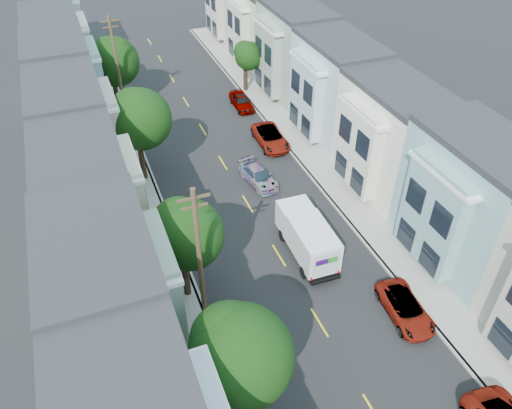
{
  "coord_description": "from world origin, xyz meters",
  "views": [
    {
      "loc": [
        -10.19,
        -15.87,
        23.66
      ],
      "look_at": [
        -0.43,
        9.14,
        2.2
      ],
      "focal_mm": 35.0,
      "sensor_mm": 36.0,
      "label": 1
    }
  ],
  "objects": [
    {
      "name": "tree_d",
      "position": [
        -6.3,
        18.11,
        5.34
      ],
      "size": [
        4.7,
        4.7,
        7.71
      ],
      "color": "black",
      "rests_on": "ground"
    },
    {
      "name": "ground",
      "position": [
        0.0,
        0.0,
        0.0
      ],
      "size": [
        160.0,
        160.0,
        0.0
      ],
      "primitive_type": "plane",
      "color": "black",
      "rests_on": "ground"
    },
    {
      "name": "tree_e",
      "position": [
        -6.3,
        31.25,
        4.73
      ],
      "size": [
        4.7,
        4.7,
        7.09
      ],
      "color": "black",
      "rests_on": "ground"
    },
    {
      "name": "townhouse_row_right",
      "position": [
        11.15,
        15.0,
        0.0
      ],
      "size": [
        5.0,
        70.0,
        8.5
      ],
      "primitive_type": "cube",
      "color": "silver",
      "rests_on": "ground"
    },
    {
      "name": "parked_left_c",
      "position": [
        -4.9,
        -1.09,
        0.67
      ],
      "size": [
        1.81,
        4.24,
        1.35
      ],
      "primitive_type": "imported",
      "rotation": [
        0.0,
        0.0,
        0.05
      ],
      "color": "gray",
      "rests_on": "ground"
    },
    {
      "name": "lead_sedan",
      "position": [
        1.77,
        14.28,
        0.62
      ],
      "size": [
        2.37,
        4.37,
        1.24
      ],
      "primitive_type": "imported",
      "rotation": [
        0.0,
        0.0,
        0.16
      ],
      "color": "black",
      "rests_on": "ground"
    },
    {
      "name": "tree_c",
      "position": [
        -6.3,
        4.94,
        4.81
      ],
      "size": [
        4.2,
        4.2,
        6.94
      ],
      "color": "black",
      "rests_on": "ground"
    },
    {
      "name": "tree_far_r",
      "position": [
        6.89,
        30.19,
        3.72
      ],
      "size": [
        2.89,
        2.89,
        5.22
      ],
      "color": "black",
      "rests_on": "ground"
    },
    {
      "name": "sidewalk_right",
      "position": [
        7.35,
        15.0,
        0.07
      ],
      "size": [
        2.6,
        70.0,
        0.15
      ],
      "primitive_type": "cube",
      "color": "gray",
      "rests_on": "ground"
    },
    {
      "name": "centerline",
      "position": [
        0.0,
        15.0,
        0.0
      ],
      "size": [
        0.12,
        70.0,
        0.01
      ],
      "primitive_type": "cube",
      "color": "gold",
      "rests_on": "ground"
    },
    {
      "name": "parked_right_d",
      "position": [
        4.9,
        26.81,
        0.7
      ],
      "size": [
        1.77,
        4.37,
        1.4
      ],
      "primitive_type": "imported",
      "rotation": [
        0.0,
        0.0,
        -0.03
      ],
      "color": "black",
      "rests_on": "ground"
    },
    {
      "name": "sidewalk_left",
      "position": [
        -7.35,
        15.0,
        0.07
      ],
      "size": [
        2.6,
        70.0,
        0.15
      ],
      "primitive_type": "cube",
      "color": "gray",
      "rests_on": "ground"
    },
    {
      "name": "utility_pole_far",
      "position": [
        -6.3,
        28.0,
        5.15
      ],
      "size": [
        1.6,
        0.26,
        10.0
      ],
      "color": "#42301E",
      "rests_on": "ground"
    },
    {
      "name": "townhouse_row_left",
      "position": [
        -11.15,
        15.0,
        0.0
      ],
      "size": [
        5.0,
        70.0,
        8.5
      ],
      "primitive_type": "cube",
      "color": "silver",
      "rests_on": "ground"
    },
    {
      "name": "utility_pole_near",
      "position": [
        -6.3,
        2.0,
        5.15
      ],
      "size": [
        1.6,
        0.26,
        10.0
      ],
      "color": "#42301E",
      "rests_on": "ground"
    },
    {
      "name": "parked_left_d",
      "position": [
        -4.9,
        10.71,
        0.64
      ],
      "size": [
        2.35,
        4.69,
        1.27
      ],
      "primitive_type": "imported",
      "rotation": [
        0.0,
        0.0,
        -0.05
      ],
      "color": "#500E0C",
      "rests_on": "ground"
    },
    {
      "name": "parked_right_c",
      "position": [
        4.9,
        19.29,
        0.7
      ],
      "size": [
        2.55,
        5.12,
        1.39
      ],
      "primitive_type": "imported",
      "rotation": [
        0.0,
        0.0,
        -0.05
      ],
      "color": "black",
      "rests_on": "ground"
    },
    {
      "name": "tree_b",
      "position": [
        -6.3,
        -3.84,
        5.15
      ],
      "size": [
        4.7,
        4.7,
        7.52
      ],
      "color": "black",
      "rests_on": "ground"
    },
    {
      "name": "parked_right_b",
      "position": [
        4.9,
        -1.32,
        0.62
      ],
      "size": [
        2.48,
        4.63,
        1.24
      ],
      "primitive_type": "imported",
      "rotation": [
        0.0,
        0.0,
        -0.1
      ],
      "color": "white",
      "rests_on": "ground"
    },
    {
      "name": "curb_right",
      "position": [
        6.05,
        15.0,
        0.07
      ],
      "size": [
        0.3,
        70.0,
        0.15
      ],
      "primitive_type": "cube",
      "color": "gray",
      "rests_on": "ground"
    },
    {
      "name": "road_slab",
      "position": [
        0.0,
        15.0,
        0.01
      ],
      "size": [
        12.0,
        70.0,
        0.02
      ],
      "primitive_type": "cube",
      "color": "black",
      "rests_on": "ground"
    },
    {
      "name": "curb_left",
      "position": [
        -6.05,
        15.0,
        0.07
      ],
      "size": [
        0.3,
        70.0,
        0.15
      ],
      "primitive_type": "cube",
      "color": "gray",
      "rests_on": "ground"
    },
    {
      "name": "fedex_truck",
      "position": [
        1.77,
        5.54,
        1.57
      ],
      "size": [
        2.26,
        5.87,
        2.81
      ],
      "rotation": [
        0.0,
        0.0,
        -0.04
      ],
      "color": "silver",
      "rests_on": "ground"
    }
  ]
}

